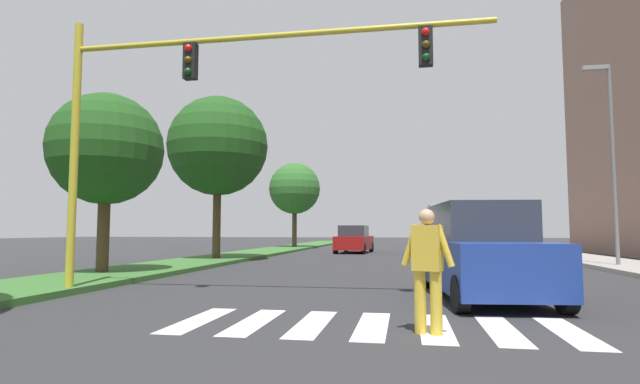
# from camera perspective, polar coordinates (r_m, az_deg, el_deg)

# --- Properties ---
(ground_plane) EXTENTS (140.00, 140.00, 0.00)m
(ground_plane) POSITION_cam_1_polar(r_m,az_deg,el_deg) (28.51, 8.99, -7.28)
(ground_plane) COLOR #2D2D30
(crosswalk) EXTENTS (5.85, 2.20, 0.01)m
(crosswalk) POSITION_cam_1_polar(r_m,az_deg,el_deg) (7.44, 6.16, -15.28)
(crosswalk) COLOR silver
(crosswalk) RESTS_ON ground_plane
(median_strip) EXTENTS (3.14, 64.00, 0.15)m
(median_strip) POSITION_cam_1_polar(r_m,az_deg,el_deg) (27.87, -8.19, -7.19)
(median_strip) COLOR #386B2D
(median_strip) RESTS_ON ground_plane
(tree_mid) EXTENTS (3.43, 3.43, 5.47)m
(tree_mid) POSITION_cam_1_polar(r_m,az_deg,el_deg) (16.41, -23.75, 4.57)
(tree_mid) COLOR #4C3823
(tree_mid) RESTS_ON median_strip
(tree_far) EXTENTS (4.56, 4.56, 7.40)m
(tree_far) POSITION_cam_1_polar(r_m,az_deg,el_deg) (22.94, -11.86, 5.25)
(tree_far) COLOR #4C3823
(tree_far) RESTS_ON median_strip
(tree_distant) EXTENTS (3.94, 3.94, 6.45)m
(tree_distant) POSITION_cam_1_polar(r_m,az_deg,el_deg) (37.62, -2.99, 0.39)
(tree_distant) COLOR #4C3823
(tree_distant) RESTS_ON median_strip
(sidewalk_right) EXTENTS (3.00, 64.00, 0.15)m
(sidewalk_right) POSITION_cam_1_polar(r_m,az_deg,el_deg) (27.73, 27.24, -6.76)
(sidewalk_right) COLOR #9E9991
(sidewalk_right) RESTS_ON ground_plane
(traffic_light_gantry) EXTENTS (9.29, 0.30, 6.00)m
(traffic_light_gantry) POSITION_cam_1_polar(r_m,az_deg,el_deg) (11.21, -15.05, 11.04)
(traffic_light_gantry) COLOR gold
(traffic_light_gantry) RESTS_ON median_strip
(street_lamp_right) EXTENTS (1.02, 0.24, 7.50)m
(street_lamp_right) POSITION_cam_1_polar(r_m,az_deg,el_deg) (21.21, 30.81, 4.79)
(street_lamp_right) COLOR slate
(street_lamp_right) RESTS_ON sidewalk_right
(pedestrian_performer) EXTENTS (0.73, 0.36, 1.69)m
(pedestrian_performer) POSITION_cam_1_polar(r_m,az_deg,el_deg) (6.85, 12.47, -8.29)
(pedestrian_performer) COLOR gold
(pedestrian_performer) RESTS_ON ground_plane
(suv_crossing) EXTENTS (2.42, 4.78, 1.97)m
(suv_crossing) POSITION_cam_1_polar(r_m,az_deg,el_deg) (10.75, 18.40, -6.78)
(suv_crossing) COLOR navy
(suv_crossing) RESTS_ON ground_plane
(sedan_midblock) EXTENTS (2.20, 4.25, 1.70)m
(sedan_midblock) POSITION_cam_1_polar(r_m,az_deg,el_deg) (30.66, 4.01, -5.65)
(sedan_midblock) COLOR maroon
(sedan_midblock) RESTS_ON ground_plane
(truck_box_delivery) EXTENTS (2.40, 6.20, 3.10)m
(truck_box_delivery) POSITION_cam_1_polar(r_m,az_deg,el_deg) (33.13, 14.68, -3.96)
(truck_box_delivery) COLOR #474C51
(truck_box_delivery) RESTS_ON ground_plane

